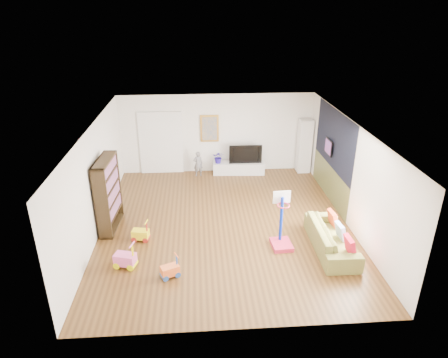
{
  "coord_description": "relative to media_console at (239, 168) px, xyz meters",
  "views": [
    {
      "loc": [
        -0.69,
        -9.22,
        5.44
      ],
      "look_at": [
        0.0,
        0.4,
        1.15
      ],
      "focal_mm": 32.0,
      "sensor_mm": 36.0,
      "label": 1
    }
  ],
  "objects": [
    {
      "name": "painting_back",
      "position": [
        -0.98,
        0.28,
        1.35
      ],
      "size": [
        0.62,
        0.06,
        0.92
      ],
      "primitive_type": "cube",
      "color": "gold",
      "rests_on": "wall_back"
    },
    {
      "name": "wall_right",
      "position": [
        2.52,
        -3.43,
        1.15
      ],
      "size": [
        0.0,
        7.5,
        2.7
      ],
      "primitive_type": "cube",
      "color": "silver",
      "rests_on": "ground"
    },
    {
      "name": "child",
      "position": [
        -1.4,
        -0.11,
        0.23
      ],
      "size": [
        0.34,
        0.25,
        0.87
      ],
      "primitive_type": "imported",
      "rotation": [
        0.0,
        0.0,
        3.27
      ],
      "color": "slate",
      "rests_on": "ground"
    },
    {
      "name": "pillow_left",
      "position": [
        1.92,
        -5.37,
        0.28
      ],
      "size": [
        0.12,
        0.42,
        0.41
      ],
      "primitive_type": "cube",
      "rotation": [
        0.0,
        0.0,
        0.04
      ],
      "color": "red",
      "rests_on": "sofa"
    },
    {
      "name": "olive_wainscot",
      "position": [
        2.51,
        -2.03,
        0.3
      ],
      "size": [
        0.01,
        3.2,
        1.0
      ],
      "primitive_type": "cube",
      "color": "brown",
      "rests_on": "wall_right"
    },
    {
      "name": "artwork_right",
      "position": [
        2.44,
        -1.83,
        1.35
      ],
      "size": [
        0.04,
        0.56,
        0.46
      ],
      "primitive_type": "cube",
      "color": "#7F3F8C",
      "rests_on": "wall_right"
    },
    {
      "name": "sofa",
      "position": [
        1.72,
        -4.75,
        0.1
      ],
      "size": [
        0.86,
        2.11,
        0.61
      ],
      "primitive_type": "imported",
      "rotation": [
        0.0,
        0.0,
        1.55
      ],
      "color": "olive",
      "rests_on": "ground"
    },
    {
      "name": "ride_on_pink",
      "position": [
        -3.09,
        -5.13,
        0.1
      ],
      "size": [
        0.52,
        0.4,
        0.62
      ],
      "primitive_type": "cube",
      "rotation": [
        0.0,
        0.0,
        -0.28
      ],
      "color": "pink",
      "rests_on": "ground"
    },
    {
      "name": "tv",
      "position": [
        0.22,
        0.02,
        0.52
      ],
      "size": [
        1.11,
        0.15,
        0.64
      ],
      "primitive_type": "imported",
      "rotation": [
        0.0,
        0.0,
        -0.0
      ],
      "color": "black",
      "rests_on": "media_console"
    },
    {
      "name": "media_console",
      "position": [
        0.0,
        0.0,
        0.0
      ],
      "size": [
        1.78,
        0.55,
        0.41
      ],
      "primitive_type": "cube",
      "rotation": [
        0.0,
        0.0,
        -0.06
      ],
      "color": "silver",
      "rests_on": "ground"
    },
    {
      "name": "wall_front",
      "position": [
        -0.73,
        -7.18,
        1.15
      ],
      "size": [
        6.5,
        0.0,
        2.7
      ],
      "primitive_type": "cube",
      "color": "white",
      "rests_on": "ground"
    },
    {
      "name": "wall_left",
      "position": [
        -3.98,
        -3.43,
        1.15
      ],
      "size": [
        0.0,
        7.5,
        2.7
      ],
      "primitive_type": "cube",
      "color": "white",
      "rests_on": "ground"
    },
    {
      "name": "pillow_right",
      "position": [
        1.93,
        -4.15,
        0.28
      ],
      "size": [
        0.14,
        0.4,
        0.39
      ],
      "primitive_type": "cube",
      "rotation": [
        0.0,
        0.0,
        0.1
      ],
      "color": "#B53619",
      "rests_on": "sofa"
    },
    {
      "name": "tall_cabinet",
      "position": [
        2.25,
        0.05,
        0.72
      ],
      "size": [
        0.44,
        0.44,
        1.85
      ],
      "primitive_type": "cube",
      "rotation": [
        0.0,
        0.0,
        0.01
      ],
      "color": "white",
      "rests_on": "ground"
    },
    {
      "name": "floor",
      "position": [
        -0.73,
        -3.43,
        -0.2
      ],
      "size": [
        6.5,
        7.5,
        0.0
      ],
      "primitive_type": "cube",
      "color": "brown",
      "rests_on": "ground"
    },
    {
      "name": "navy_accent",
      "position": [
        2.51,
        -2.03,
        1.65
      ],
      "size": [
        0.01,
        3.2,
        1.7
      ],
      "primitive_type": "cube",
      "color": "black",
      "rests_on": "wall_right"
    },
    {
      "name": "bookshelf",
      "position": [
        -3.72,
        -3.32,
        0.75
      ],
      "size": [
        0.42,
        1.32,
        1.9
      ],
      "primitive_type": "cube",
      "rotation": [
        0.0,
        0.0,
        -0.06
      ],
      "color": "#302210",
      "rests_on": "ground"
    },
    {
      "name": "ride_on_orange",
      "position": [
        -2.08,
        -5.56,
        0.05
      ],
      "size": [
        0.45,
        0.37,
        0.51
      ],
      "primitive_type": "cube",
      "rotation": [
        0.0,
        0.0,
        0.41
      ],
      "color": "orange",
      "rests_on": "ground"
    },
    {
      "name": "ride_on_yellow",
      "position": [
        -2.88,
        -4.05,
        0.06
      ],
      "size": [
        0.44,
        0.32,
        0.54
      ],
      "primitive_type": "cube",
      "rotation": [
        0.0,
        0.0,
        -0.19
      ],
      "color": "yellow",
      "rests_on": "ground"
    },
    {
      "name": "basketball_hoop",
      "position": [
        0.56,
        -4.58,
        0.5
      ],
      "size": [
        0.52,
        0.62,
        1.4
      ],
      "primitive_type": "cube",
      "rotation": [
        0.0,
        0.0,
        0.07
      ],
      "color": "#CB2747",
      "rests_on": "ground"
    },
    {
      "name": "ceiling",
      "position": [
        -0.73,
        -3.43,
        2.5
      ],
      "size": [
        6.5,
        7.5,
        0.0
      ],
      "primitive_type": "cube",
      "color": "white",
      "rests_on": "ground"
    },
    {
      "name": "doorway",
      "position": [
        -2.63,
        0.28,
        0.85
      ],
      "size": [
        1.45,
        0.06,
        2.1
      ],
      "primitive_type": "cube",
      "color": "white",
      "rests_on": "ground"
    },
    {
      "name": "pillow_center",
      "position": [
        1.92,
        -4.75,
        0.28
      ],
      "size": [
        0.14,
        0.39,
        0.38
      ],
      "primitive_type": "cube",
      "rotation": [
        0.0,
        0.0,
        0.1
      ],
      "color": "silver",
      "rests_on": "sofa"
    },
    {
      "name": "wall_back",
      "position": [
        -0.73,
        0.32,
        1.15
      ],
      "size": [
        6.5,
        0.0,
        2.7
      ],
      "primitive_type": "cube",
      "color": "white",
      "rests_on": "ground"
    },
    {
      "name": "vase_plant",
      "position": [
        -0.7,
        -0.0,
        0.42
      ],
      "size": [
        0.45,
        0.41,
        0.42
      ],
      "primitive_type": "imported",
      "rotation": [
        0.0,
        0.0,
        -0.24
      ],
      "color": "#261697",
      "rests_on": "media_console"
    }
  ]
}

